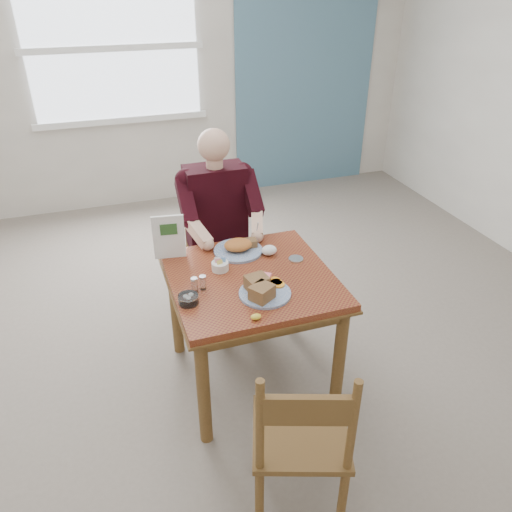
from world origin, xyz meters
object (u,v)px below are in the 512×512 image
object	(u,v)px
table	(251,292)
far_plate	(239,247)
chair_far	(217,252)
near_plate	(262,289)
diner	(219,215)
chair_near	(301,439)

from	to	relation	value
table	far_plate	world-z (taller)	far_plate
chair_far	near_plate	xyz separation A→B (m)	(-0.00, -0.99, 0.31)
far_plate	near_plate	bearing A→B (deg)	-92.27
diner	near_plate	bearing A→B (deg)	-90.21
table	chair_far	size ratio (longest dim) A/B	0.97
chair_near	diner	bearing A→B (deg)	87.33
diner	near_plate	xyz separation A→B (m)	(-0.00, -0.91, -0.03)
table	near_plate	world-z (taller)	near_plate
chair_far	near_plate	world-z (taller)	chair_far
chair_far	near_plate	bearing A→B (deg)	-90.19
table	chair_far	distance (m)	0.81
table	chair_near	world-z (taller)	chair_near
near_plate	far_plate	size ratio (longest dim) A/B	1.19
near_plate	far_plate	bearing A→B (deg)	87.73
diner	chair_far	bearing A→B (deg)	90.01
table	near_plate	xyz separation A→B (m)	(-0.00, -0.20, 0.15)
diner	near_plate	size ratio (longest dim) A/B	3.76
diner	near_plate	distance (m)	0.91
chair_far	far_plate	bearing A→B (deg)	-88.20
table	diner	distance (m)	0.73
diner	chair_near	bearing A→B (deg)	-92.67
table	diner	size ratio (longest dim) A/B	0.66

